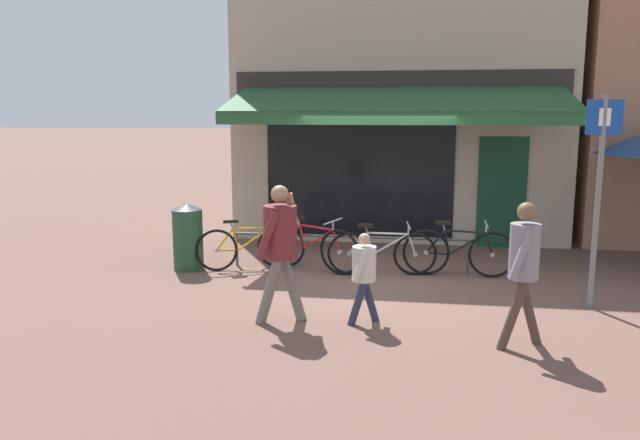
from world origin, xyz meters
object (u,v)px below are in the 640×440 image
bicycle_black (459,252)px  pedestrian_second_adult (524,259)px  pedestrian_child (364,269)px  pedestrian_adult (280,239)px  bicycle_silver (382,252)px  litter_bin (188,237)px  parking_sign (599,182)px  bicycle_orange (247,247)px  bicycle_red (312,247)px

bicycle_black → pedestrian_second_adult: 3.01m
bicycle_black → pedestrian_child: 2.73m
pedestrian_adult → bicycle_silver: bearing=67.3°
pedestrian_child → litter_bin: (-3.07, 2.20, -0.13)m
bicycle_black → parking_sign: size_ratio=0.63×
pedestrian_second_adult → litter_bin: (-4.85, 2.71, -0.44)m
bicycle_black → pedestrian_second_adult: size_ratio=1.08×
bicycle_black → litter_bin: bearing=-176.9°
pedestrian_adult → litter_bin: (-2.06, 2.31, -0.49)m
pedestrian_adult → pedestrian_second_adult: 2.82m
bicycle_silver → pedestrian_child: bearing=-98.3°
pedestrian_adult → litter_bin: pedestrian_adult is taller
bicycle_black → parking_sign: (1.63, -1.36, 1.29)m
pedestrian_child → bicycle_silver: bearing=79.8°
bicycle_orange → parking_sign: size_ratio=0.57×
pedestrian_second_adult → litter_bin: pedestrian_second_adult is taller
pedestrian_adult → bicycle_red: bearing=92.7°
pedestrian_adult → parking_sign: 4.15m
pedestrian_adult → pedestrian_child: size_ratio=1.51×
pedestrian_child → pedestrian_second_adult: (1.78, -0.52, 0.32)m
pedestrian_adult → parking_sign: parking_sign is taller
pedestrian_child → parking_sign: bearing=11.6°
bicycle_red → pedestrian_child: 2.66m
pedestrian_second_adult → parking_sign: size_ratio=0.59×
pedestrian_child → pedestrian_adult: bearing=178.5°
pedestrian_child → pedestrian_second_adult: pedestrian_second_adult is taller
bicycle_silver → bicycle_orange: bearing=171.7°
bicycle_black → parking_sign: bearing=-39.3°
bicycle_orange → litter_bin: litter_bin is taller
bicycle_orange → pedestrian_adult: bearing=-91.0°
bicycle_silver → litter_bin: (-3.16, -0.10, 0.17)m
bicycle_black → pedestrian_second_adult: pedestrian_second_adult is taller
bicycle_silver → pedestrian_second_adult: (1.69, -2.81, 0.62)m
bicycle_silver → parking_sign: size_ratio=0.62×
bicycle_silver → parking_sign: (2.83, -1.26, 1.31)m
bicycle_red → bicycle_silver: size_ratio=0.96×
bicycle_silver → pedestrian_child: pedestrian_child is taller
bicycle_orange → parking_sign: (5.05, -1.35, 1.32)m
bicycle_orange → bicycle_red: bearing=-22.7°
bicycle_orange → pedestrian_adult: 2.82m
bicycle_red → pedestrian_child: (1.05, -2.43, 0.28)m
pedestrian_child → bicycle_black: bearing=53.8°
pedestrian_child → litter_bin: 3.78m
bicycle_red → pedestrian_second_adult: bearing=-21.2°
pedestrian_child → pedestrian_second_adult: size_ratio=0.70×
litter_bin → parking_sign: parking_sign is taller
bicycle_orange → bicycle_silver: size_ratio=0.92×
bicycle_silver → pedestrian_child: size_ratio=1.52×
bicycle_orange → pedestrian_second_adult: size_ratio=0.98×
bicycle_red → litter_bin: size_ratio=1.52×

